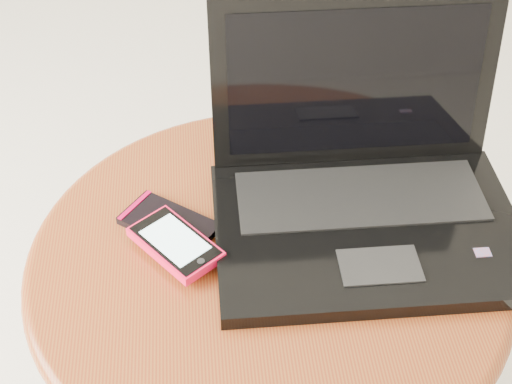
{
  "coord_description": "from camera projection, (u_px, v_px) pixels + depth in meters",
  "views": [
    {
      "loc": [
        0.04,
        -0.74,
        1.2
      ],
      "look_at": [
        0.1,
        -0.02,
        0.56
      ],
      "focal_mm": 52.66,
      "sensor_mm": 36.0,
      "label": 1
    }
  ],
  "objects": [
    {
      "name": "laptop",
      "position": [
        363.0,
        186.0,
        0.99
      ],
      "size": [
        0.4,
        0.32,
        0.26
      ],
      "color": "black",
      "rests_on": "table"
    },
    {
      "name": "table",
      "position": [
        268.0,
        305.0,
        1.04
      ],
      "size": [
        0.63,
        0.63,
        0.5
      ],
      "color": "#503014",
      "rests_on": "ground"
    },
    {
      "name": "phone_pink",
      "position": [
        175.0,
        244.0,
        0.95
      ],
      "size": [
        0.13,
        0.14,
        0.01
      ],
      "color": "#FF1040",
      "rests_on": "phone_black"
    },
    {
      "name": "phone_black",
      "position": [
        169.0,
        223.0,
        1.0
      ],
      "size": [
        0.14,
        0.13,
        0.01
      ],
      "color": "black",
      "rests_on": "table"
    }
  ]
}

